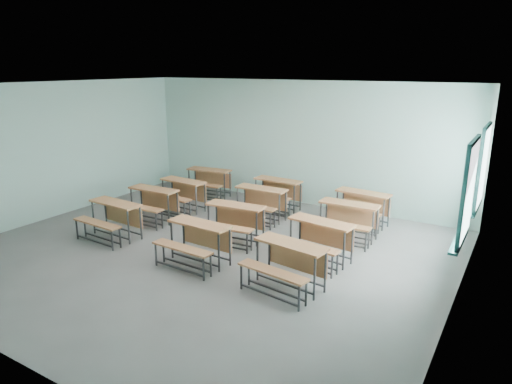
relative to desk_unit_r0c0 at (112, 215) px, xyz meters
The scene contains 13 objects.
room 2.52m from the desk_unit_r0c0, 11.50° to the left, with size 9.04×8.04×3.24m.
desk_unit_r0c0 is the anchor object (origin of this frame).
desk_unit_r0c1 2.34m from the desk_unit_r0c0, ahead, with size 1.26×0.88×0.77m.
desk_unit_r0c2 4.22m from the desk_unit_r0c0, ahead, with size 1.33×0.98×0.77m.
desk_unit_r1c0 1.24m from the desk_unit_r0c0, 93.53° to the left, with size 1.25×0.86×0.77m.
desk_unit_r1c1 2.57m from the desk_unit_r0c0, 26.96° to the left, with size 1.30×0.94×0.77m.
desk_unit_r1c2 4.36m from the desk_unit_r0c0, 15.12° to the left, with size 1.32×0.96×0.77m.
desk_unit_r2c0 2.22m from the desk_unit_r0c0, 90.20° to the left, with size 1.28×0.90×0.77m.
desk_unit_r2c1 3.32m from the desk_unit_r0c0, 51.55° to the left, with size 1.25×0.85×0.77m.
desk_unit_r2c2 4.95m from the desk_unit_r0c0, 30.32° to the left, with size 1.25×0.85×0.77m.
desk_unit_r3c0 3.58m from the desk_unit_r0c0, 93.02° to the left, with size 1.32×0.97×0.77m.
desk_unit_r3c1 4.06m from the desk_unit_r0c0, 60.52° to the left, with size 1.27×0.88×0.77m.
desk_unit_r3c2 5.48m from the desk_unit_r0c0, 39.56° to the left, with size 1.30×0.93×0.77m.
Camera 1 is at (5.17, -6.65, 3.56)m, focal length 32.00 mm.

